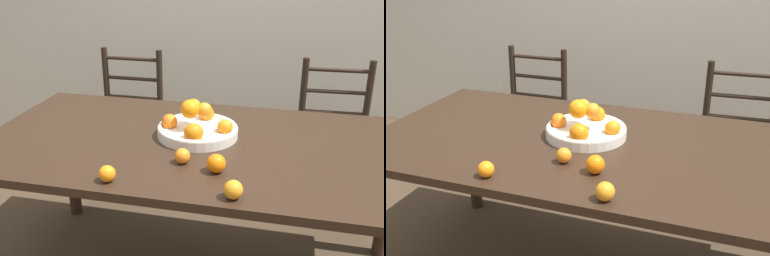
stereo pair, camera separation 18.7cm
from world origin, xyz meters
TOP-DOWN VIEW (x-y plane):
  - dining_table at (0.00, 0.00)m, footprint 1.93×1.02m
  - fruit_bowl at (-0.03, 0.05)m, footprint 0.36×0.36m
  - orange_loose_0 at (0.20, -0.44)m, footprint 0.07×0.07m
  - orange_loose_1 at (0.11, -0.27)m, footprint 0.07×0.07m
  - orange_loose_2 at (-0.25, -0.43)m, footprint 0.06×0.06m
  - orange_loose_3 at (-0.03, -0.22)m, footprint 0.06×0.06m
  - chair_left at (-0.69, 0.85)m, footprint 0.42×0.40m
  - chair_right at (0.62, 0.85)m, footprint 0.44×0.42m

SIDE VIEW (x-z plane):
  - chair_left at x=-0.69m, z-range -0.01..0.91m
  - chair_right at x=0.62m, z-range -0.01..0.91m
  - dining_table at x=0.00m, z-range 0.29..1.04m
  - orange_loose_3 at x=-0.03m, z-range 0.75..0.81m
  - orange_loose_2 at x=-0.25m, z-range 0.75..0.81m
  - orange_loose_0 at x=0.20m, z-range 0.75..0.81m
  - orange_loose_1 at x=0.11m, z-range 0.75..0.82m
  - fruit_bowl at x=-0.03m, z-range 0.70..0.88m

